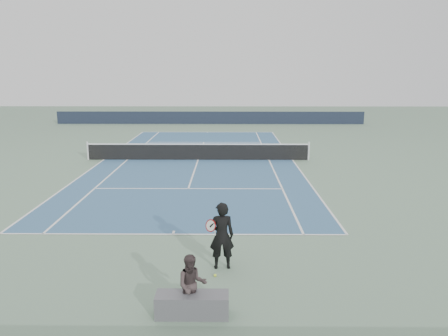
{
  "coord_description": "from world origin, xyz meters",
  "views": [
    {
      "loc": [
        1.72,
        -24.82,
        5.02
      ],
      "look_at": [
        1.57,
        -7.12,
        1.1
      ],
      "focal_mm": 35.0,
      "sensor_mm": 36.0,
      "label": 1
    }
  ],
  "objects_px": {
    "tennis_ball": "(215,275)",
    "spectator_bench": "(192,294)",
    "tennis_player": "(222,236)",
    "tennis_net": "(198,151)"
  },
  "relations": [
    {
      "from": "tennis_player",
      "to": "spectator_bench",
      "type": "bearing_deg",
      "value": -104.27
    },
    {
      "from": "tennis_net",
      "to": "tennis_player",
      "type": "height_order",
      "value": "tennis_player"
    },
    {
      "from": "spectator_bench",
      "to": "tennis_ball",
      "type": "bearing_deg",
      "value": 76.48
    },
    {
      "from": "tennis_net",
      "to": "tennis_player",
      "type": "xyz_separation_m",
      "value": [
        1.57,
        -14.23,
        0.39
      ]
    },
    {
      "from": "tennis_player",
      "to": "tennis_net",
      "type": "bearing_deg",
      "value": 96.28
    },
    {
      "from": "tennis_ball",
      "to": "spectator_bench",
      "type": "relative_size",
      "value": 0.05
    },
    {
      "from": "tennis_net",
      "to": "spectator_bench",
      "type": "xyz_separation_m",
      "value": [
        0.98,
        -16.53,
        -0.02
      ]
    },
    {
      "from": "tennis_player",
      "to": "spectator_bench",
      "type": "relative_size",
      "value": 1.12
    },
    {
      "from": "tennis_ball",
      "to": "spectator_bench",
      "type": "height_order",
      "value": "spectator_bench"
    },
    {
      "from": "tennis_player",
      "to": "tennis_ball",
      "type": "distance_m",
      "value": 1.01
    }
  ]
}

